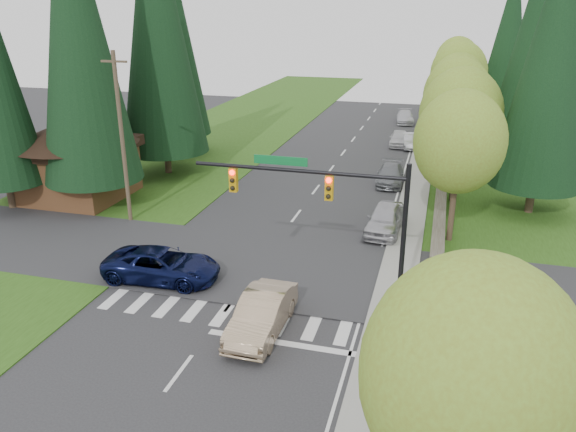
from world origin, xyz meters
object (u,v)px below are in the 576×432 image
at_px(parked_car_b, 390,175).
at_px(parked_car_c, 411,141).
at_px(suv_navy, 162,265).
at_px(parked_car_a, 385,219).
at_px(parked_car_d, 399,138).
at_px(parked_car_e, 405,117).
at_px(sedan_champagne, 262,314).

xyz_separation_m(parked_car_b, parked_car_c, (0.68, 11.56, -0.02)).
xyz_separation_m(suv_navy, parked_car_c, (9.53, 29.99, -0.12)).
xyz_separation_m(suv_navy, parked_car_a, (9.53, 8.90, 0.04)).
bearing_deg(parked_car_c, suv_navy, -114.74).
bearing_deg(parked_car_b, parked_car_d, 90.35).
relative_size(parked_car_a, parked_car_d, 1.15).
bearing_deg(parked_car_b, parked_car_e, 90.13).
height_order(sedan_champagne, parked_car_d, sedan_champagne).
height_order(parked_car_b, parked_car_e, parked_car_b).
relative_size(sedan_champagne, parked_car_c, 1.23).
height_order(suv_navy, parked_car_b, suv_navy).
height_order(sedan_champagne, parked_car_b, sedan_champagne).
distance_m(suv_navy, parked_car_c, 31.47).
relative_size(parked_car_c, parked_car_e, 0.88).
relative_size(sedan_champagne, suv_navy, 0.88).
distance_m(parked_car_b, parked_car_e, 23.14).
bearing_deg(suv_navy, parked_car_d, -18.43).
xyz_separation_m(parked_car_a, parked_car_e, (-1.40, 32.66, -0.15)).
relative_size(sedan_champagne, parked_car_d, 1.18).
bearing_deg(parked_car_e, parked_car_c, -89.18).
bearing_deg(sedan_champagne, parked_car_d, 86.66).
bearing_deg(sedan_champagne, suv_navy, 153.73).
bearing_deg(parked_car_a, parked_car_b, 97.61).
xyz_separation_m(sedan_champagne, parked_car_d, (2.47, 33.61, -0.10)).
bearing_deg(suv_navy, parked_car_e, -14.08).
relative_size(parked_car_c, parked_car_d, 0.96).
height_order(suv_navy, parked_car_c, suv_navy).
bearing_deg(parked_car_d, parked_car_c, -29.12).
bearing_deg(suv_navy, parked_car_c, -20.64).
xyz_separation_m(sedan_champagne, parked_car_b, (2.89, 21.48, -0.13)).
distance_m(sedan_champagne, parked_car_e, 44.67).
xyz_separation_m(parked_car_d, parked_car_e, (-0.29, 11.00, -0.05)).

